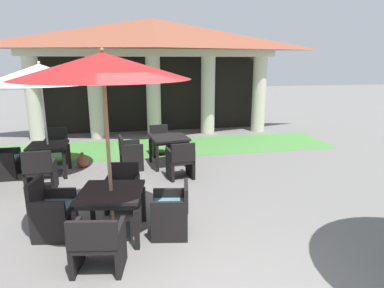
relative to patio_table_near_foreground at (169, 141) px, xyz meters
The scene contains 18 objects.
background_pavilion 4.41m from the patio_table_near_foreground, 91.28° to the left, with size 9.12×2.52×4.01m.
lawn_strip 1.95m from the patio_table_near_foreground, 92.59° to the left, with size 10.92×2.33×0.01m, color #47843D.
patio_table_near_foreground is the anchor object (origin of this frame).
patio_chair_near_foreground_west 1.04m from the patio_table_near_foreground, behind, with size 0.59×0.63×0.84m.
patio_chair_near_foreground_north 1.05m from the patio_table_near_foreground, 97.15° to the left, with size 0.60×0.59×0.84m.
patio_chair_near_foreground_south 1.04m from the patio_table_near_foreground, 82.85° to the right, with size 0.62×0.63×0.87m.
patio_table_mid_right 3.58m from the patio_table_near_foreground, 111.50° to the right, with size 1.06×1.06×0.73m.
patio_umbrella_mid_right 4.05m from the patio_table_near_foreground, 111.50° to the right, with size 2.44×2.44×2.81m.
patio_chair_mid_right_south 4.49m from the patio_table_near_foreground, 109.06° to the right, with size 0.71×0.60×0.80m.
patio_chair_mid_right_north 2.70m from the patio_table_near_foreground, 115.57° to the right, with size 0.65×0.59×0.83m.
patio_chair_mid_right_east 3.52m from the patio_table_near_foreground, 96.69° to the right, with size 0.64×0.65×0.83m.
patio_chair_mid_right_west 3.89m from the patio_table_near_foreground, 124.93° to the right, with size 0.63×0.65×0.91m.
patio_table_far_back 2.88m from the patio_table_near_foreground, behind, with size 0.87×0.87×0.74m.
patio_umbrella_far_back 3.34m from the patio_table_near_foreground, behind, with size 2.39×2.39×2.63m.
patio_chair_far_back_west 3.87m from the patio_table_near_foreground, behind, with size 0.57×0.61×0.89m.
patio_chair_far_back_south 3.09m from the patio_table_near_foreground, 157.63° to the right, with size 0.59×0.53×0.89m.
patio_chair_far_back_north 3.01m from the patio_table_near_foreground, 164.70° to the left, with size 0.57×0.51×0.91m.
terracotta_urn 2.25m from the patio_table_near_foreground, behind, with size 0.30×0.30×0.40m.
Camera 1 is at (-0.93, -2.93, 2.64)m, focal length 30.88 mm.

